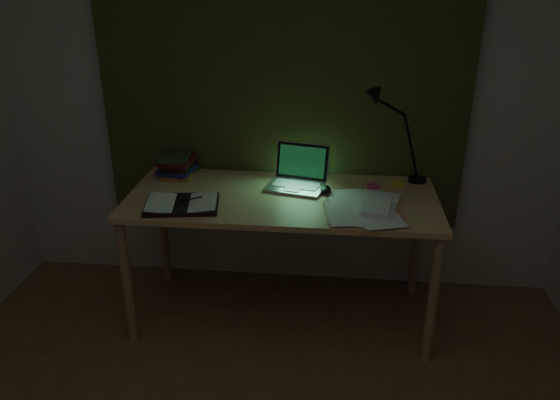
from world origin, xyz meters
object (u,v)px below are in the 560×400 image
Objects in this scene: loose_papers at (365,206)px; laptop at (295,170)px; desk at (282,258)px; open_textbook at (182,204)px; book_stack at (177,165)px; desk_lamp at (422,135)px.

laptop is at bearing 149.67° from loose_papers.
desk is 0.53m from laptop.
open_textbook is (-0.59, -0.31, -0.10)m from laptop.
book_stack is 1.18m from loose_papers.
open_textbook reaches higher than desk.
desk_lamp reaches higher than laptop.
desk is 4.49× the size of open_textbook.
loose_papers is at bearing -17.75° from book_stack.
desk_lamp is at bearing 52.02° from loose_papers.
laptop reaches higher than desk.
desk_lamp is (0.72, 0.18, 0.17)m from laptop.
desk is 0.85m from book_stack.
desk_lamp is (0.32, 0.41, 0.28)m from loose_papers.
laptop reaches higher than loose_papers.
book_stack is (-0.66, 0.25, 0.47)m from desk.
book_stack is at bearing 98.93° from open_textbook.
laptop is 1.67× the size of book_stack.
desk_lamp is (1.30, 0.50, 0.27)m from open_textbook.
open_textbook is 1.06× the size of loose_papers.
desk_lamp reaches higher than book_stack.
laptop is 0.67m from open_textbook.
desk is 0.62m from loose_papers.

